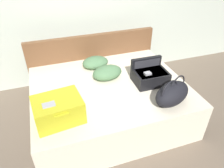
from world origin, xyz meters
TOP-DOWN VIEW (x-y plane):
  - ground_plane at (0.00, 0.00)m, footprint 12.00×12.00m
  - back_wall at (0.00, 1.65)m, footprint 8.00×0.10m
  - bed at (0.00, 0.40)m, footprint 2.03×1.64m
  - headboard at (0.00, 1.26)m, footprint 2.07×0.08m
  - hard_case_large at (-0.70, -0.04)m, footprint 0.53×0.44m
  - hard_case_medium at (0.54, 0.30)m, footprint 0.44×0.36m
  - duffel_bag at (0.58, -0.18)m, footprint 0.56×0.45m
  - pillow_near_headboard at (0.03, 0.57)m, footprint 0.45×0.33m
  - pillow_center_head at (-0.05, 0.91)m, footprint 0.40×0.30m

SIDE VIEW (x-z plane):
  - ground_plane at x=0.00m, z-range 0.00..0.00m
  - bed at x=0.00m, z-range 0.00..0.56m
  - headboard at x=0.00m, z-range 0.00..0.94m
  - pillow_center_head at x=-0.05m, z-range 0.56..0.73m
  - pillow_near_headboard at x=0.03m, z-range 0.56..0.75m
  - hard_case_medium at x=0.54m, z-range 0.51..0.81m
  - hard_case_large at x=-0.70m, z-range 0.56..0.83m
  - duffel_bag at x=0.58m, z-range 0.52..0.87m
  - back_wall at x=0.00m, z-range 0.00..2.60m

